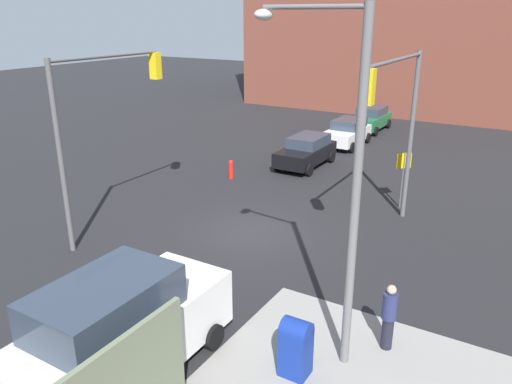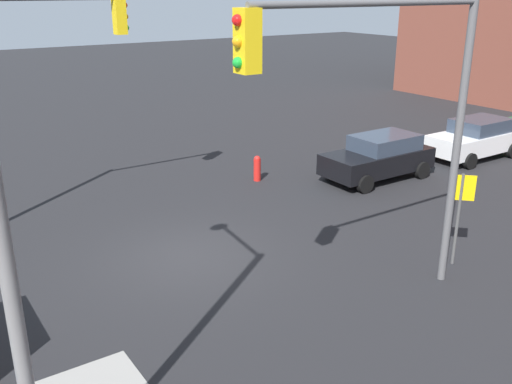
{
  "view_description": "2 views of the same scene",
  "coord_description": "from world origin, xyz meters",
  "px_view_note": "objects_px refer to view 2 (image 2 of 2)",
  "views": [
    {
      "loc": [
        14.66,
        9.04,
        7.79
      ],
      "look_at": [
        0.21,
        0.37,
        1.72
      ],
      "focal_mm": 35.0,
      "sensor_mm": 36.0,
      "label": 1
    },
    {
      "loc": [
        6.09,
        12.2,
        6.62
      ],
      "look_at": [
        -1.75,
        0.55,
        1.6
      ],
      "focal_mm": 40.0,
      "sensor_mm": 36.0,
      "label": 2
    }
  ],
  "objects_px": {
    "traffic_signal_nw_corner": "(390,96)",
    "traffic_signal_se_corner": "(23,67)",
    "sedan_black": "(379,157)",
    "coupe_white": "(476,138)",
    "fire_hydrant": "(257,168)"
  },
  "relations": [
    {
      "from": "traffic_signal_nw_corner",
      "to": "traffic_signal_se_corner",
      "type": "distance_m",
      "value": 10.18
    },
    {
      "from": "traffic_signal_nw_corner",
      "to": "traffic_signal_se_corner",
      "type": "bearing_deg",
      "value": -62.15
    },
    {
      "from": "traffic_signal_nw_corner",
      "to": "fire_hydrant",
      "type": "bearing_deg",
      "value": -107.72
    },
    {
      "from": "sedan_black",
      "to": "fire_hydrant",
      "type": "bearing_deg",
      "value": -30.8
    },
    {
      "from": "fire_hydrant",
      "to": "sedan_black",
      "type": "distance_m",
      "value": 4.48
    },
    {
      "from": "sedan_black",
      "to": "coupe_white",
      "type": "bearing_deg",
      "value": 177.28
    },
    {
      "from": "traffic_signal_se_corner",
      "to": "fire_hydrant",
      "type": "distance_m",
      "value": 8.6
    },
    {
      "from": "sedan_black",
      "to": "traffic_signal_se_corner",
      "type": "bearing_deg",
      "value": -12.81
    },
    {
      "from": "traffic_signal_nw_corner",
      "to": "sedan_black",
      "type": "relative_size",
      "value": 1.54
    },
    {
      "from": "traffic_signal_se_corner",
      "to": "traffic_signal_nw_corner",
      "type": "bearing_deg",
      "value": 117.85
    },
    {
      "from": "traffic_signal_nw_corner",
      "to": "coupe_white",
      "type": "relative_size",
      "value": 1.59
    },
    {
      "from": "fire_hydrant",
      "to": "sedan_black",
      "type": "relative_size",
      "value": 0.22
    },
    {
      "from": "traffic_signal_nw_corner",
      "to": "sedan_black",
      "type": "height_order",
      "value": "traffic_signal_nw_corner"
    },
    {
      "from": "fire_hydrant",
      "to": "sedan_black",
      "type": "xyz_separation_m",
      "value": [
        -3.83,
        2.29,
        0.36
      ]
    },
    {
      "from": "traffic_signal_nw_corner",
      "to": "traffic_signal_se_corner",
      "type": "height_order",
      "value": "same"
    }
  ]
}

